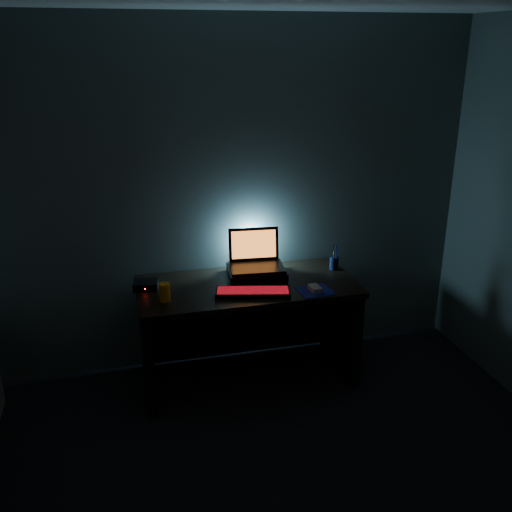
# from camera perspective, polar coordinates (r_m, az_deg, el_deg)

# --- Properties ---
(room) EXTENTS (3.50, 4.00, 2.50)m
(room) POSITION_cam_1_polar(r_m,az_deg,el_deg) (2.31, 8.37, -6.80)
(room) COLOR black
(room) RESTS_ON ground
(desk) EXTENTS (1.50, 0.70, 0.75)m
(desk) POSITION_cam_1_polar(r_m,az_deg,el_deg) (4.07, -1.04, -5.85)
(desk) COLOR black
(desk) RESTS_ON ground
(riser) EXTENTS (0.42, 0.33, 0.06)m
(riser) POSITION_cam_1_polar(r_m,az_deg,el_deg) (4.03, 0.06, -1.64)
(riser) COLOR black
(riser) RESTS_ON desk
(laptop) EXTENTS (0.40, 0.31, 0.26)m
(laptop) POSITION_cam_1_polar(r_m,az_deg,el_deg) (4.05, -0.06, -0.19)
(laptop) COLOR black
(laptop) RESTS_ON riser
(keyboard) EXTENTS (0.51, 0.26, 0.03)m
(keyboard) POSITION_cam_1_polar(r_m,az_deg,el_deg) (3.76, -0.31, -3.62)
(keyboard) COLOR black
(keyboard) RESTS_ON desk
(mousepad) EXTENTS (0.24, 0.22, 0.00)m
(mousepad) POSITION_cam_1_polar(r_m,az_deg,el_deg) (3.83, 5.92, -3.49)
(mousepad) COLOR navy
(mousepad) RESTS_ON desk
(mouse) EXTENTS (0.07, 0.11, 0.03)m
(mouse) POSITION_cam_1_polar(r_m,az_deg,el_deg) (3.82, 5.93, -3.25)
(mouse) COLOR gray
(mouse) RESTS_ON mousepad
(pen_cup) EXTENTS (0.08, 0.08, 0.09)m
(pen_cup) POSITION_cam_1_polar(r_m,az_deg,el_deg) (4.20, 7.81, -0.69)
(pen_cup) COLOR black
(pen_cup) RESTS_ON desk
(juice_glass) EXTENTS (0.07, 0.07, 0.12)m
(juice_glass) POSITION_cam_1_polar(r_m,az_deg,el_deg) (3.69, -9.11, -3.60)
(juice_glass) COLOR orange
(juice_glass) RESTS_ON desk
(router) EXTENTS (0.18, 0.15, 0.05)m
(router) POSITION_cam_1_polar(r_m,az_deg,el_deg) (3.90, -10.96, -2.88)
(router) COLOR black
(router) RESTS_ON desk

